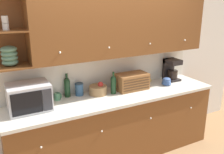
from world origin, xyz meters
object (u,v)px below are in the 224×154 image
at_px(storage_canister, 79,89).
at_px(wine_bottle, 113,84).
at_px(second_wine_bottle, 67,86).
at_px(fruit_basket, 98,90).
at_px(coffee_maker, 171,69).
at_px(mug_blue_second, 57,96).
at_px(bowl_stack_on_counter, 166,82).
at_px(mug, 148,81).
at_px(microwave, 29,97).
at_px(bread_box, 132,81).

distance_m(storage_canister, wine_bottle, 0.48).
xyz_separation_m(second_wine_bottle, fruit_basket, (0.41, -0.12, -0.08)).
bearing_deg(coffee_maker, mug_blue_second, 179.19).
relative_size(wine_bottle, bowl_stack_on_counter, 2.13).
relative_size(fruit_basket, coffee_maker, 0.71).
height_order(mug_blue_second, mug, mug).
xyz_separation_m(storage_canister, fruit_basket, (0.24, -0.09, -0.02)).
bearing_deg(microwave, storage_canister, 14.09).
relative_size(storage_canister, wine_bottle, 0.55).
xyz_separation_m(bread_box, coffee_maker, (0.82, 0.09, 0.06)).
distance_m(microwave, bread_box, 1.46).
bearing_deg(fruit_basket, second_wine_bottle, 164.14).
height_order(bread_box, coffee_maker, coffee_maker).
xyz_separation_m(mug_blue_second, mug, (1.43, -0.02, 0.00)).
bearing_deg(mug, microwave, -175.78).
bearing_deg(bread_box, coffee_maker, 6.22).
bearing_deg(bowl_stack_on_counter, storage_canister, 170.23).
xyz_separation_m(second_wine_bottle, bread_box, (0.93, -0.16, -0.03)).
xyz_separation_m(second_wine_bottle, wine_bottle, (0.61, -0.19, -0.01)).
bearing_deg(wine_bottle, microwave, -179.40).
xyz_separation_m(microwave, bowl_stack_on_counter, (2.03, -0.06, -0.11)).
distance_m(second_wine_bottle, bread_box, 0.94).
bearing_deg(fruit_basket, storage_canister, 159.79).
bearing_deg(storage_canister, coffee_maker, -1.72).
relative_size(mug_blue_second, storage_canister, 0.55).
relative_size(second_wine_bottle, coffee_maker, 0.94).
bearing_deg(microwave, wine_bottle, 0.60).
relative_size(fruit_basket, wine_bottle, 0.79).
relative_size(wine_bottle, mug, 3.21).
distance_m(second_wine_bottle, coffee_maker, 1.74).
height_order(second_wine_bottle, bread_box, second_wine_bottle).
relative_size(second_wine_bottle, storage_canister, 1.90).
bearing_deg(wine_bottle, bread_box, 4.65).
bearing_deg(mug, storage_canister, 177.93).
distance_m(storage_canister, bread_box, 0.78).
relative_size(second_wine_bottle, wine_bottle, 1.04).
distance_m(fruit_basket, bread_box, 0.53).
bearing_deg(coffee_maker, bowl_stack_on_counter, -142.83).
bearing_deg(storage_canister, mug_blue_second, -176.24).
bearing_deg(bowl_stack_on_counter, bread_box, 170.67).
distance_m(microwave, coffee_maker, 2.28).
relative_size(mug_blue_second, coffee_maker, 0.27).
distance_m(bowl_stack_on_counter, coffee_maker, 0.33).
relative_size(bread_box, coffee_maker, 1.35).
distance_m(microwave, mug, 1.82).
bearing_deg(microwave, mug, 4.22).
bearing_deg(mug_blue_second, storage_canister, 3.76).
distance_m(storage_canister, fruit_basket, 0.26).
xyz_separation_m(microwave, storage_canister, (0.69, 0.17, -0.08)).
xyz_separation_m(microwave, mug, (1.81, 0.13, -0.11)).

